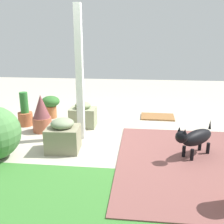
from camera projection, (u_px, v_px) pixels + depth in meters
ground_plane at (109, 138)px, 4.25m from camera, size 12.00×12.00×0.00m
brick_path at (187, 162)px, 3.42m from camera, size 1.80×2.40×0.02m
porch_pillar at (80, 75)px, 3.99m from camera, size 0.10×0.10×2.04m
stone_planter_nearest at (83, 116)px, 4.75m from camera, size 0.46×0.35×0.45m
stone_planter_mid at (63, 136)px, 3.74m from camera, size 0.48×0.44×0.48m
terracotta_pot_tall at (25, 114)px, 4.80m from camera, size 0.26×0.26×0.62m
terracotta_pot_spiky at (42, 114)px, 4.48m from camera, size 0.32×0.32×0.64m
terracotta_pot_broad at (51, 104)px, 5.24m from camera, size 0.36×0.36×0.44m
dog at (195, 138)px, 3.51m from camera, size 0.59×0.57×0.48m
doormat at (157, 117)px, 5.32m from camera, size 0.67×0.47×0.03m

